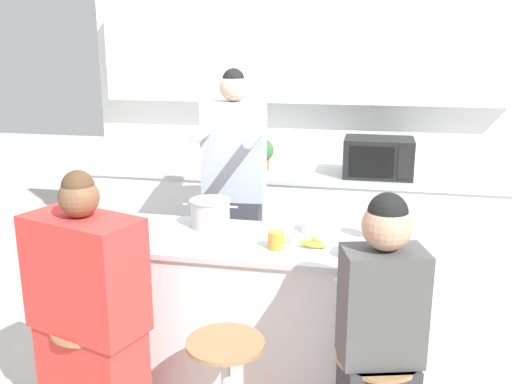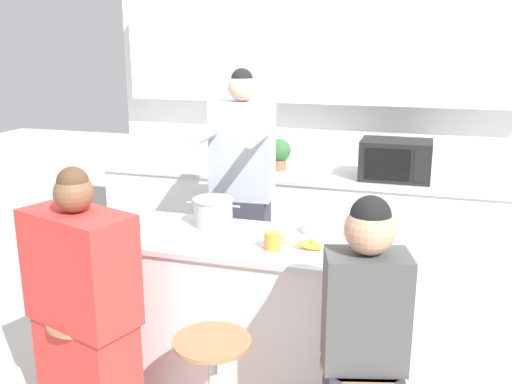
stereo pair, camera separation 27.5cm
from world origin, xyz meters
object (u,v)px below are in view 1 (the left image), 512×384
coffee_cup_near (276,240)px  bar_stool_leftmost (93,378)px  juice_carton (377,222)px  microwave (378,157)px  person_wrapped_blanket (89,323)px  person_seated_near (379,355)px  banana_bunch (313,243)px  fruit_bowl (318,226)px  person_cooking (235,209)px  kitchen_island (254,313)px  cooking_pot (210,213)px  potted_plant (262,152)px

coffee_cup_near → bar_stool_leftmost: bearing=-149.1°
juice_carton → microwave: (0.01, 1.36, 0.08)m
person_wrapped_blanket → person_seated_near: (1.35, 0.00, -0.01)m
banana_bunch → juice_carton: juice_carton is taller
bar_stool_leftmost → microwave: bearing=57.4°
fruit_bowl → coffee_cup_near: bearing=-119.2°
person_cooking → fruit_bowl: size_ratio=9.11×
coffee_cup_near → person_seated_near: bearing=-43.6°
bar_stool_leftmost → person_cooking: person_cooking is taller
person_wrapped_blanket → kitchen_island: bearing=61.6°
juice_carton → person_seated_near: bearing=-87.7°
kitchen_island → bar_stool_leftmost: bearing=-138.1°
cooking_pot → kitchen_island: bearing=-29.4°
person_wrapped_blanket → coffee_cup_near: size_ratio=11.73×
cooking_pot → microwave: bearing=54.3°
person_seated_near → potted_plant: 2.40m
bar_stool_leftmost → cooking_pot: (0.39, 0.77, 0.64)m
person_seated_near → person_cooking: bearing=112.4°
potted_plant → person_cooking: bearing=-89.8°
banana_bunch → cooking_pot: bearing=160.3°
banana_bunch → bar_stool_leftmost: bearing=-151.3°
juice_carton → coffee_cup_near: bearing=-155.1°
person_wrapped_blanket → cooking_pot: (0.38, 0.79, 0.33)m
bar_stool_leftmost → juice_carton: size_ratio=2.81×
coffee_cup_near → microwave: (0.51, 1.60, 0.14)m
fruit_bowl → microwave: size_ratio=0.38×
fruit_bowl → potted_plant: size_ratio=0.78×
person_seated_near → potted_plant: bearing=98.1°
kitchen_island → person_cooking: person_cooking is taller
person_wrapped_blanket → juice_carton: (1.32, 0.75, 0.35)m
bar_stool_leftmost → cooking_pot: bearing=63.3°
person_cooking → kitchen_island: bearing=-70.3°
person_seated_near → coffee_cup_near: bearing=121.1°
fruit_bowl → microwave: bearing=75.5°
juice_carton → banana_bunch: bearing=-151.3°
person_seated_near → juice_carton: (-0.03, 0.75, 0.36)m
kitchen_island → potted_plant: potted_plant is taller
person_wrapped_blanket → potted_plant: (0.41, 2.16, 0.43)m
person_cooking → person_seated_near: (0.93, -1.20, -0.24)m
bar_stool_leftmost → juice_carton: (1.33, 0.73, 0.67)m
person_wrapped_blanket → person_seated_near: 1.35m
coffee_cup_near → kitchen_island: bearing=141.1°
bar_stool_leftmost → person_wrapped_blanket: person_wrapped_blanket is taller
fruit_bowl → banana_bunch: size_ratio=1.20×
coffee_cup_near → cooking_pot: bearing=147.2°
cooking_pot → juice_carton: juice_carton is taller
person_seated_near → microwave: 2.16m
fruit_bowl → juice_carton: 0.35m
kitchen_island → microwave: 1.74m
person_wrapped_blanket → juice_carton: bearing=47.8°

